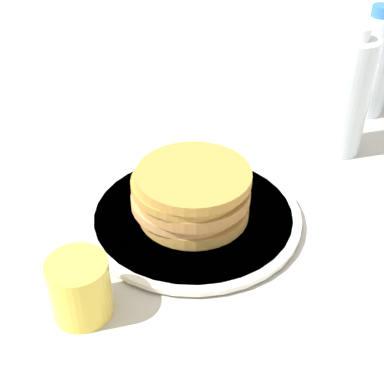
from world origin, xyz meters
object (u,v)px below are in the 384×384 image
object	(u,v)px
plate	(192,215)
juice_glass	(80,288)
pancake_stack	(193,193)
water_bottle_mid	(346,96)
water_bottle_near	(371,65)

from	to	relation	value
plate	juice_glass	xyz separation A→B (m)	(-0.16, 0.13, 0.03)
pancake_stack	water_bottle_mid	size ratio (longest dim) A/B	0.80
pancake_stack	juice_glass	xyz separation A→B (m)	(-0.15, 0.13, -0.01)
juice_glass	water_bottle_near	xyz separation A→B (m)	(0.46, -0.46, 0.05)
water_bottle_mid	pancake_stack	bearing A→B (deg)	125.81
pancake_stack	juice_glass	size ratio (longest dim) A/B	2.22
pancake_stack	water_bottle_near	bearing A→B (deg)	-46.72
plate	water_bottle_mid	world-z (taller)	water_bottle_mid
pancake_stack	plate	bearing A→B (deg)	21.21
water_bottle_mid	water_bottle_near	bearing A→B (deg)	-31.82
plate	water_bottle_near	size ratio (longest dim) A/B	1.52
water_bottle_mid	juice_glass	bearing A→B (deg)	131.26
plate	juice_glass	world-z (taller)	juice_glass
pancake_stack	water_bottle_mid	xyz separation A→B (m)	(0.18, -0.25, 0.05)
plate	pancake_stack	world-z (taller)	pancake_stack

